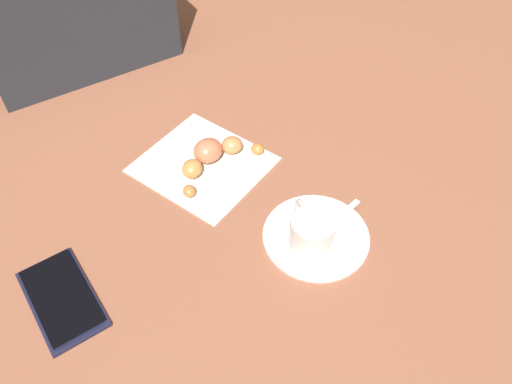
% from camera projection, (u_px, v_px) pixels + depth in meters
% --- Properties ---
extents(ground_plane, '(1.80, 1.80, 0.00)m').
position_uv_depth(ground_plane, '(258.00, 209.00, 0.76)').
color(ground_plane, '#96583E').
extents(saucer, '(0.15, 0.15, 0.01)m').
position_uv_depth(saucer, '(316.00, 235.00, 0.72)').
color(saucer, white).
rests_on(saucer, ground).
extents(espresso_cup, '(0.07, 0.07, 0.05)m').
position_uv_depth(espresso_cup, '(312.00, 232.00, 0.69)').
color(espresso_cup, white).
rests_on(espresso_cup, saucer).
extents(teaspoon, '(0.06, 0.12, 0.01)m').
position_uv_depth(teaspoon, '(320.00, 232.00, 0.72)').
color(teaspoon, silver).
rests_on(teaspoon, saucer).
extents(sugar_packet, '(0.04, 0.06, 0.01)m').
position_uv_depth(sugar_packet, '(332.00, 243.00, 0.70)').
color(sugar_packet, white).
rests_on(sugar_packet, saucer).
extents(napkin, '(0.22, 0.21, 0.00)m').
position_uv_depth(napkin, '(203.00, 164.00, 0.82)').
color(napkin, silver).
rests_on(napkin, ground).
extents(croissant, '(0.11, 0.15, 0.04)m').
position_uv_depth(croissant, '(211.00, 155.00, 0.81)').
color(croissant, '#D17E3A').
rests_on(croissant, napkin).
extents(cell_phone, '(0.16, 0.14, 0.01)m').
position_uv_depth(cell_phone, '(61.00, 298.00, 0.66)').
color(cell_phone, '#1B1C35').
rests_on(cell_phone, ground).
extents(laptop_bag, '(0.29, 0.35, 0.22)m').
position_uv_depth(laptop_bag, '(74.00, 12.00, 0.91)').
color(laptop_bag, '#292C33').
rests_on(laptop_bag, ground).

